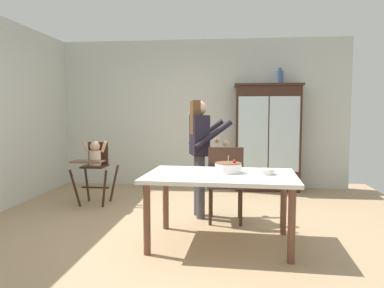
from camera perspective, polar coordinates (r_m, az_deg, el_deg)
ground_plane at (r=4.53m, az=-1.49°, el=-12.81°), size 6.24×6.24×0.00m
wall_back at (r=6.94m, az=1.43°, el=4.64°), size 5.32×0.06×2.70m
china_cabinet at (r=6.69m, az=11.44°, el=1.03°), size 1.17×0.48×1.87m
ceramic_vase at (r=6.73m, az=13.24°, el=9.96°), size 0.13×0.13×0.27m
high_chair_with_toddler at (r=5.76m, az=-14.62°, el=-2.50°), size 0.58×0.68×0.95m
adult_person at (r=4.86m, az=1.21°, el=0.05°), size 0.61×0.60×1.53m
dining_table at (r=3.90m, az=4.40°, el=-5.85°), size 1.58×1.07×0.74m
birthday_cake at (r=3.96m, az=5.57°, el=-3.62°), size 0.28×0.28×0.19m
serving_bowl at (r=3.92m, az=11.22°, el=-4.17°), size 0.18×0.18×0.05m
dining_chair_far_side at (r=4.62m, az=5.16°, el=-5.39°), size 0.45×0.45×0.96m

